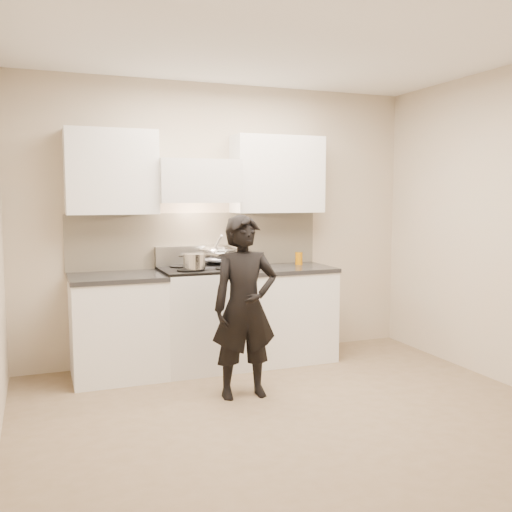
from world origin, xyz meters
The scene contains 11 objects.
ground_plane centered at (0.00, 0.00, 0.00)m, with size 4.00×4.00×0.00m, color #857057.
room_shell centered at (-0.06, 0.37, 1.60)m, with size 4.04×3.54×2.70m.
stove centered at (-0.30, 1.42, 0.47)m, with size 0.76×0.65×0.96m.
counter_right centered at (0.53, 1.43, 0.46)m, with size 0.92×0.67×0.92m.
counter_left centered at (-1.08, 1.43, 0.46)m, with size 0.82×0.67×0.92m.
wok centered at (-0.10, 1.56, 1.06)m, with size 0.38×0.47×0.30m.
stock_pot centered at (-0.41, 1.29, 1.03)m, with size 0.29×0.21×0.14m.
utensil_crock centered at (0.20, 1.61, 1.01)m, with size 0.11×0.11×0.29m.
spice_jar centered at (0.35, 1.66, 0.97)m, with size 0.04×0.04×0.10m.
oil_glass centered at (0.75, 1.53, 0.98)m, with size 0.07×0.07×0.13m.
person centered at (-0.19, 0.55, 0.73)m, with size 0.53×0.35×1.46m, color black.
Camera 1 is at (-1.72, -3.66, 1.61)m, focal length 40.00 mm.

